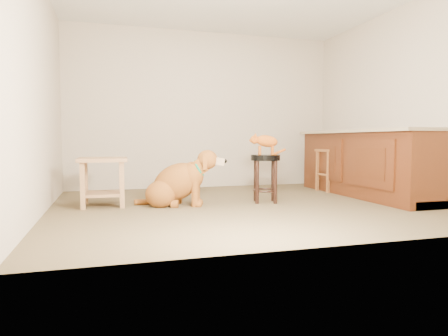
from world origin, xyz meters
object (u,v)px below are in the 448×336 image
object	(u,v)px
golden_retriever	(177,183)
tabby_kitten	(265,142)
padded_stool	(265,169)
side_table	(103,174)
wood_stool	(330,170)

from	to	relation	value
golden_retriever	tabby_kitten	world-z (taller)	tabby_kitten
padded_stool	side_table	bearing A→B (deg)	172.11
padded_stool	side_table	size ratio (longest dim) A/B	1.04
wood_stool	golden_retriever	bearing A→B (deg)	-164.74
padded_stool	wood_stool	bearing A→B (deg)	28.36
side_table	golden_retriever	world-z (taller)	golden_retriever
side_table	golden_retriever	distance (m)	0.90
padded_stool	golden_retriever	xyz separation A→B (m)	(-1.12, 0.07, -0.16)
golden_retriever	tabby_kitten	xyz separation A→B (m)	(1.11, -0.06, 0.51)
padded_stool	wood_stool	size ratio (longest dim) A/B	0.93
padded_stool	golden_retriever	bearing A→B (deg)	176.54
wood_stool	side_table	distance (m)	3.42
padded_stool	side_table	distance (m)	2.01
side_table	tabby_kitten	world-z (taller)	tabby_kitten
side_table	golden_retriever	xyz separation A→B (m)	(0.87, -0.21, -0.12)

